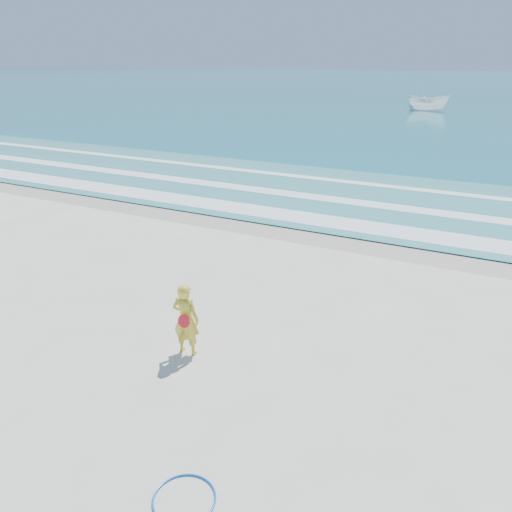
% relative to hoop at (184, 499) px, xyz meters
% --- Properties ---
extents(ground, '(400.00, 400.00, 0.00)m').
position_rel_hoop_xyz_m(ground, '(-1.96, 2.26, -0.02)').
color(ground, silver).
rests_on(ground, ground).
extents(wet_sand, '(400.00, 2.40, 0.00)m').
position_rel_hoop_xyz_m(wet_sand, '(-1.96, 11.26, -0.01)').
color(wet_sand, '#B2A893').
rests_on(wet_sand, ground).
extents(ocean, '(400.00, 190.00, 0.04)m').
position_rel_hoop_xyz_m(ocean, '(-1.96, 107.26, 0.00)').
color(ocean, '#19727F').
rests_on(ocean, ground).
extents(shallow, '(400.00, 10.00, 0.01)m').
position_rel_hoop_xyz_m(shallow, '(-1.96, 16.26, 0.03)').
color(shallow, '#59B7AD').
rests_on(shallow, ocean).
extents(foam_near, '(400.00, 1.40, 0.01)m').
position_rel_hoop_xyz_m(foam_near, '(-1.96, 12.56, 0.04)').
color(foam_near, white).
rests_on(foam_near, shallow).
extents(foam_mid, '(400.00, 0.90, 0.01)m').
position_rel_hoop_xyz_m(foam_mid, '(-1.96, 15.46, 0.04)').
color(foam_mid, white).
rests_on(foam_mid, shallow).
extents(foam_far, '(400.00, 0.60, 0.01)m').
position_rel_hoop_xyz_m(foam_far, '(-1.96, 18.76, 0.04)').
color(foam_far, white).
rests_on(foam_far, shallow).
extents(hoop, '(0.93, 0.93, 0.03)m').
position_rel_hoop_xyz_m(hoop, '(0.00, 0.00, 0.00)').
color(hoop, blue).
rests_on(hoop, ground).
extents(boat, '(4.43, 1.75, 1.69)m').
position_rel_hoop_xyz_m(boat, '(-5.41, 53.76, 0.87)').
color(boat, white).
rests_on(boat, ocean).
extents(woman, '(0.61, 0.44, 1.55)m').
position_rel_hoop_xyz_m(woman, '(-2.03, 3.10, 0.76)').
color(woman, yellow).
rests_on(woman, ground).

